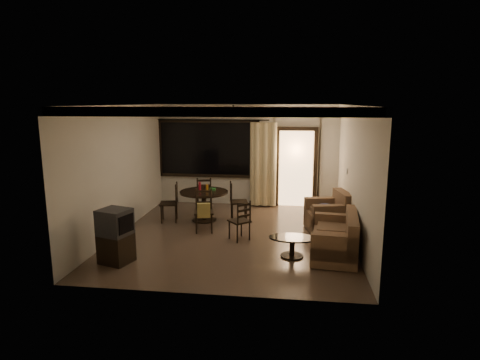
# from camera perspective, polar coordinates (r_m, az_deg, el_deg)

# --- Properties ---
(ground) EXTENTS (5.50, 5.50, 0.00)m
(ground) POSITION_cam_1_polar(r_m,az_deg,el_deg) (8.83, -0.92, -7.88)
(ground) COLOR #7F6651
(ground) RESTS_ON ground
(room_shell) EXTENTS (5.50, 6.70, 5.50)m
(room_shell) POSITION_cam_1_polar(r_m,az_deg,el_deg) (10.11, 3.82, 5.16)
(room_shell) COLOR beige
(room_shell) RESTS_ON ground
(dining_table) EXTENTS (1.17, 1.17, 0.95)m
(dining_table) POSITION_cam_1_polar(r_m,az_deg,el_deg) (9.79, -5.13, -2.49)
(dining_table) COLOR black
(dining_table) RESTS_ON ground
(dining_chair_west) EXTENTS (0.50, 0.50, 0.95)m
(dining_chair_west) POSITION_cam_1_polar(r_m,az_deg,el_deg) (9.91, -9.97, -4.23)
(dining_chair_west) COLOR black
(dining_chair_west) RESTS_ON ground
(dining_chair_east) EXTENTS (0.50, 0.50, 0.95)m
(dining_chair_east) POSITION_cam_1_polar(r_m,az_deg,el_deg) (9.89, -0.25, -4.08)
(dining_chair_east) COLOR black
(dining_chair_east) RESTS_ON ground
(dining_chair_south) EXTENTS (0.50, 0.54, 0.95)m
(dining_chair_south) POSITION_cam_1_polar(r_m,az_deg,el_deg) (9.03, -5.14, -5.46)
(dining_chair_south) COLOR black
(dining_chair_south) RESTS_ON ground
(dining_chair_north) EXTENTS (0.50, 0.50, 0.95)m
(dining_chair_north) POSITION_cam_1_polar(r_m,az_deg,el_deg) (10.62, -5.10, -3.05)
(dining_chair_north) COLOR black
(dining_chair_north) RESTS_ON ground
(tv_cabinet) EXTENTS (0.63, 0.60, 0.99)m
(tv_cabinet) POSITION_cam_1_polar(r_m,az_deg,el_deg) (7.60, -17.28, -7.60)
(tv_cabinet) COLOR black
(tv_cabinet) RESTS_ON ground
(sofa) EXTENTS (0.96, 1.59, 0.81)m
(sofa) POSITION_cam_1_polar(r_m,az_deg,el_deg) (7.84, 13.70, -8.22)
(sofa) COLOR #4B2F23
(sofa) RESTS_ON ground
(armchair) EXTENTS (1.04, 1.04, 0.88)m
(armchair) POSITION_cam_1_polar(r_m,az_deg,el_deg) (9.25, 12.67, -4.90)
(armchair) COLOR #4B2F23
(armchair) RESTS_ON ground
(coffee_table) EXTENTS (0.87, 0.52, 0.38)m
(coffee_table) POSITION_cam_1_polar(r_m,az_deg,el_deg) (7.66, 7.43, -8.96)
(coffee_table) COLOR black
(coffee_table) RESTS_ON ground
(side_chair) EXTENTS (0.54, 0.54, 0.86)m
(side_chair) POSITION_cam_1_polar(r_m,az_deg,el_deg) (8.49, -0.04, -6.85)
(side_chair) COLOR black
(side_chair) RESTS_ON ground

